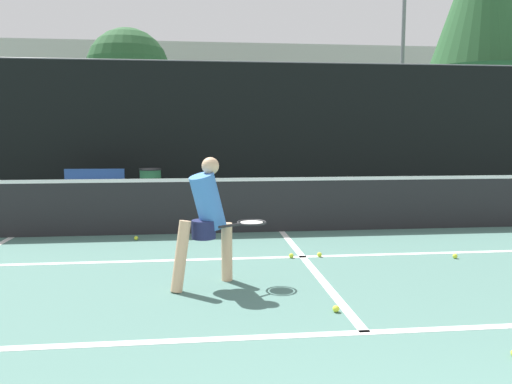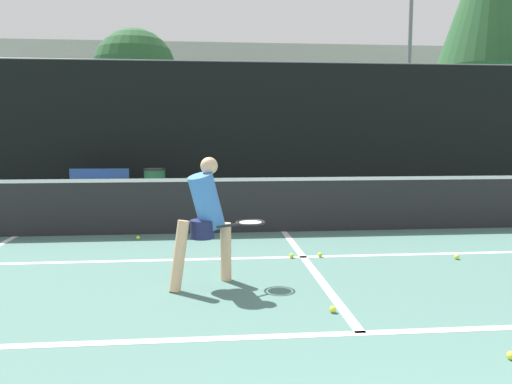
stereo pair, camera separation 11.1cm
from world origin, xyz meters
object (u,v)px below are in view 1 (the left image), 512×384
object	(u,v)px
player_practicing	(208,216)
trash_bin	(151,187)
parked_car	(213,169)
courtside_bench	(94,186)

from	to	relation	value
player_practicing	trash_bin	world-z (taller)	player_practicing
trash_bin	parked_car	world-z (taller)	parked_car
player_practicing	parked_car	bearing A→B (deg)	54.52
courtside_bench	trash_bin	world-z (taller)	trash_bin
courtside_bench	parked_car	size ratio (longest dim) A/B	0.34
player_practicing	courtside_bench	world-z (taller)	player_practicing
player_practicing	parked_car	xyz separation A→B (m)	(0.31, 10.25, -0.20)
player_practicing	trash_bin	xyz separation A→B (m)	(-1.25, 6.38, -0.34)
player_practicing	parked_car	distance (m)	10.26
player_practicing	trash_bin	bearing A→B (deg)	67.37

